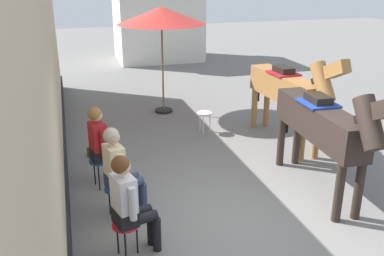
{
  "coord_description": "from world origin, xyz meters",
  "views": [
    {
      "loc": [
        -2.2,
        -4.86,
        3.39
      ],
      "look_at": [
        -0.4,
        1.2,
        1.05
      ],
      "focal_mm": 40.14,
      "sensor_mm": 36.0,
      "label": 1
    }
  ],
  "objects": [
    {
      "name": "seated_visitor_middle",
      "position": [
        -1.63,
        0.66,
        0.78
      ],
      "size": [
        0.61,
        0.48,
        1.39
      ],
      "color": "#194C99",
      "rests_on": "ground_plane"
    },
    {
      "name": "cafe_parasol",
      "position": [
        0.06,
        5.27,
        2.36
      ],
      "size": [
        2.1,
        2.1,
        2.58
      ],
      "color": "black",
      "rests_on": "ground_plane"
    },
    {
      "name": "seated_visitor_near",
      "position": [
        -1.63,
        -0.3,
        0.78
      ],
      "size": [
        0.61,
        0.48,
        1.39
      ],
      "color": "red",
      "rests_on": "ground_plane"
    },
    {
      "name": "saddled_horse_near",
      "position": [
        1.5,
        0.49,
        1.16
      ],
      "size": [
        0.57,
        3.0,
        2.06
      ],
      "color": "#2D231E",
      "rests_on": "ground_plane"
    },
    {
      "name": "pub_facade_wall",
      "position": [
        -2.55,
        1.5,
        1.54
      ],
      "size": [
        0.34,
        14.0,
        3.4
      ],
      "color": "#CCB793",
      "rests_on": "ground_plane"
    },
    {
      "name": "satchel_bag",
      "position": [
        -1.84,
        2.9,
        0.1
      ],
      "size": [
        0.29,
        0.27,
        0.2
      ],
      "primitive_type": "cube",
      "rotation": [
        0.0,
        0.0,
        5.63
      ],
      "color": "brown",
      "rests_on": "ground_plane"
    },
    {
      "name": "distant_cottage",
      "position": [
        1.4,
        11.98,
        1.8
      ],
      "size": [
        3.4,
        2.6,
        3.5
      ],
      "color": "silver",
      "rests_on": "ground_plane"
    },
    {
      "name": "seated_visitor_far",
      "position": [
        -1.77,
        1.67,
        0.78
      ],
      "size": [
        0.61,
        0.48,
        1.39
      ],
      "color": "#194C99",
      "rests_on": "ground_plane"
    },
    {
      "name": "spare_stool_white",
      "position": [
        0.6,
        3.6,
        0.4
      ],
      "size": [
        0.32,
        0.32,
        0.46
      ],
      "color": "white",
      "rests_on": "ground_plane"
    },
    {
      "name": "ground_plane",
      "position": [
        0.0,
        3.0,
        0.0
      ],
      "size": [
        40.0,
        40.0,
        0.0
      ],
      "primitive_type": "plane",
      "color": "slate"
    },
    {
      "name": "saddled_horse_far",
      "position": [
        1.98,
        2.5,
        1.16
      ],
      "size": [
        0.54,
        3.0,
        2.06
      ],
      "color": "#9E6B38",
      "rests_on": "ground_plane"
    }
  ]
}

